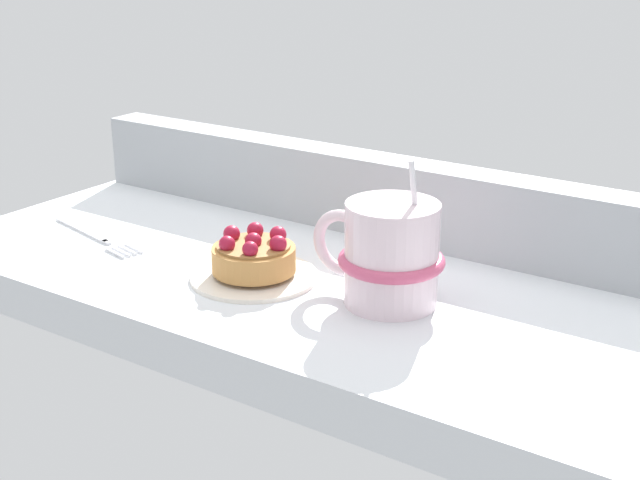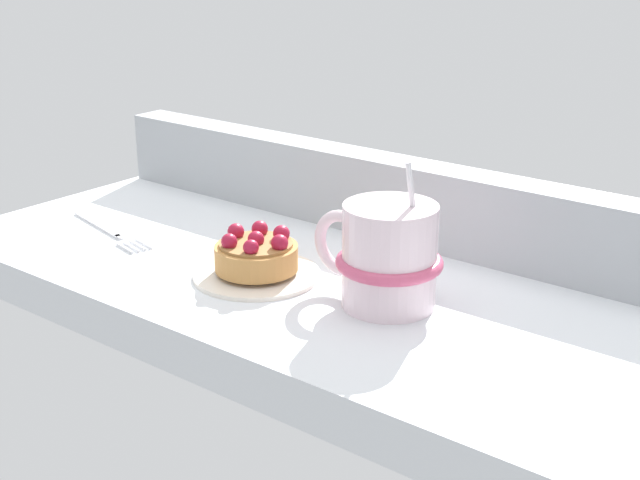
# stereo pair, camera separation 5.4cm
# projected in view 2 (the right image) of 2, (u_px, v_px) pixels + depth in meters

# --- Properties ---
(ground_plane) EXTENTS (0.79, 0.33, 0.04)m
(ground_plane) POSITION_uv_depth(u_px,v_px,m) (306.00, 294.00, 0.86)
(ground_plane) COLOR silver
(window_rail_back) EXTENTS (0.77, 0.05, 0.09)m
(window_rail_back) POSITION_uv_depth(u_px,v_px,m) (390.00, 197.00, 0.95)
(window_rail_back) COLOR #9EA3A8
(window_rail_back) RESTS_ON ground_plane
(dessert_plate) EXTENTS (0.12, 0.12, 0.01)m
(dessert_plate) POSITION_uv_depth(u_px,v_px,m) (257.00, 273.00, 0.85)
(dessert_plate) COLOR silver
(dessert_plate) RESTS_ON ground_plane
(raspberry_tart) EXTENTS (0.08, 0.08, 0.04)m
(raspberry_tart) POSITION_uv_depth(u_px,v_px,m) (256.00, 253.00, 0.84)
(raspberry_tart) COLOR #B77F42
(raspberry_tart) RESTS_ON dessert_plate
(coffee_mug) EXTENTS (0.13, 0.10, 0.14)m
(coffee_mug) POSITION_uv_depth(u_px,v_px,m) (387.00, 256.00, 0.77)
(coffee_mug) COLOR silver
(coffee_mug) RESTS_ON ground_plane
(dessert_fork) EXTENTS (0.16, 0.05, 0.01)m
(dessert_fork) POSITION_uv_depth(u_px,v_px,m) (109.00, 230.00, 0.97)
(dessert_fork) COLOR silver
(dessert_fork) RESTS_ON ground_plane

